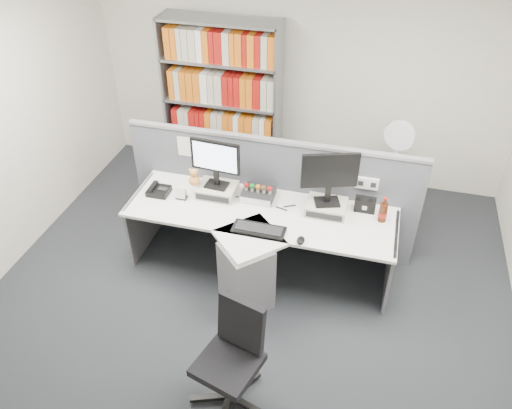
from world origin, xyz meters
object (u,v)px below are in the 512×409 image
(desk, at_px, (255,247))
(office_chair, at_px, (233,354))
(desktop_pc, at_px, (258,194))
(desk_fan, at_px, (399,138))
(desk_phone, at_px, (158,191))
(mouse, at_px, (301,240))
(cola_bottle, at_px, (383,212))
(desk_calendar, at_px, (181,194))
(monitor_left, at_px, (215,160))
(keyboard, at_px, (259,229))
(filing_cabinet, at_px, (389,193))
(monitor_right, at_px, (330,175))
(shelving_unit, at_px, (223,104))
(speaker, at_px, (365,205))

(desk, relative_size, office_chair, 2.82)
(desktop_pc, bearing_deg, desk_fan, 37.20)
(desk_phone, xyz_separation_m, office_chair, (1.24, -1.51, -0.26))
(desk, bearing_deg, mouse, -15.06)
(desk, height_order, cola_bottle, cola_bottle)
(mouse, xyz_separation_m, desk_calendar, (-1.27, 0.35, 0.03))
(monitor_left, xyz_separation_m, desk_phone, (-0.57, -0.14, -0.37))
(mouse, bearing_deg, keyboard, 171.99)
(cola_bottle, height_order, filing_cabinet, cola_bottle)
(monitor_right, relative_size, desk_fan, 0.96)
(desktop_pc, xyz_separation_m, desk_calendar, (-0.73, -0.21, 0.01))
(mouse, relative_size, desk_phone, 0.52)
(keyboard, relative_size, office_chair, 0.53)
(mouse, bearing_deg, monitor_right, 73.69)
(desk, height_order, mouse, mouse)
(cola_bottle, bearing_deg, filing_cabinet, 86.29)
(monitor_right, height_order, desk_calendar, monitor_right)
(monitor_right, relative_size, shelving_unit, 0.27)
(speaker, relative_size, cola_bottle, 0.76)
(monitor_left, bearing_deg, keyboard, -39.27)
(desk_fan, bearing_deg, desk_phone, -152.97)
(desk, xyz_separation_m, monitor_right, (0.61, 0.38, 0.68))
(desktop_pc, bearing_deg, office_chair, -81.69)
(speaker, bearing_deg, keyboard, -147.97)
(desk_calendar, distance_m, speaker, 1.79)
(desk, relative_size, cola_bottle, 9.99)
(speaker, height_order, desk_fan, desk_fan)
(desk_fan, bearing_deg, speaker, -104.76)
(speaker, distance_m, shelving_unit, 2.31)
(monitor_right, height_order, filing_cabinet, monitor_right)
(keyboard, distance_m, desk_calendar, 0.92)
(monitor_right, xyz_separation_m, mouse, (-0.15, -0.51, -0.40))
(monitor_right, relative_size, desktop_pc, 1.73)
(desk_calendar, height_order, cola_bottle, cola_bottle)
(monitor_right, distance_m, desk_fan, 1.18)
(shelving_unit, relative_size, filing_cabinet, 2.86)
(monitor_left, height_order, desk_calendar, monitor_left)
(desktop_pc, relative_size, speaker, 1.56)
(filing_cabinet, bearing_deg, desk_fan, -90.00)
(shelving_unit, distance_m, office_chair, 3.33)
(desk, bearing_deg, desk_calendar, 164.58)
(mouse, xyz_separation_m, speaker, (0.50, 0.62, 0.05))
(mouse, bearing_deg, desktop_pc, 134.01)
(cola_bottle, distance_m, office_chair, 1.93)
(desktop_pc, relative_size, shelving_unit, 0.15)
(monitor_left, height_order, office_chair, monitor_left)
(desk_phone, bearing_deg, desk_fan, 27.03)
(shelving_unit, height_order, desk_fan, shelving_unit)
(desk_phone, distance_m, desk_calendar, 0.26)
(monitor_right, distance_m, desktop_pc, 0.78)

